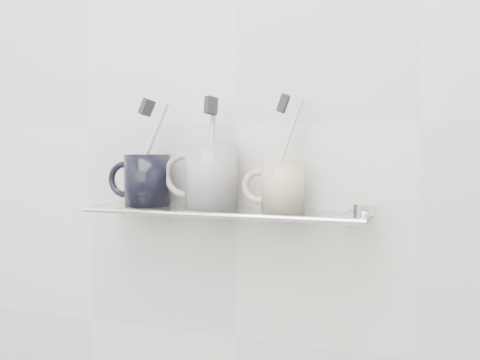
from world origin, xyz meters
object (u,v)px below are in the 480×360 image
at_px(shelf_glass, 224,211).
at_px(mug_center, 211,176).
at_px(mug_right, 283,187).
at_px(mug_left, 148,180).

bearing_deg(shelf_glass, mug_center, 169.44).
distance_m(mug_center, mug_right, 0.13).
bearing_deg(mug_center, shelf_glass, -33.17).
xyz_separation_m(shelf_glass, mug_center, (-0.03, 0.00, 0.06)).
relative_size(shelf_glass, mug_center, 4.35).
xyz_separation_m(shelf_glass, mug_right, (0.10, 0.00, 0.05)).
height_order(mug_center, mug_right, mug_center).
distance_m(mug_left, mug_center, 0.13).
distance_m(mug_left, mug_right, 0.26).
height_order(mug_left, mug_center, mug_center).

